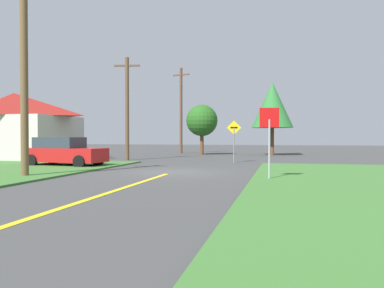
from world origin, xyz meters
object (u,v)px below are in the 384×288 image
object	(u,v)px
barn	(14,126)
parked_car_near_building	(64,152)
stop_sign	(269,129)
utility_pole_mid	(127,107)
pine_tree_center	(202,121)
direction_sign	(234,136)
utility_pole_far	(181,109)
utility_pole_near	(24,73)
oak_tree_left	(272,105)

from	to	relation	value
barn	parked_car_near_building	bearing A→B (deg)	-35.88
stop_sign	parked_car_near_building	size ratio (longest dim) A/B	0.58
utility_pole_mid	barn	xyz separation A→B (m)	(-8.63, -0.65, -1.31)
parked_car_near_building	pine_tree_center	bearing A→B (deg)	78.93
stop_sign	direction_sign	size ratio (longest dim) A/B	1.02
utility_pole_mid	utility_pole_far	xyz separation A→B (m)	(0.86, 11.57, 0.62)
utility_pole_near	utility_pole_far	xyz separation A→B (m)	(0.46, 23.14, 0.13)
utility_pole_near	pine_tree_center	world-z (taller)	utility_pole_near
stop_sign	utility_pole_far	xyz separation A→B (m)	(-9.24, 22.00, 2.43)
utility_pole_far	oak_tree_left	distance (m)	9.07
utility_pole_near	utility_pole_mid	xyz separation A→B (m)	(-0.40, 11.57, -0.49)
oak_tree_left	pine_tree_center	world-z (taller)	oak_tree_left
utility_pole_near	parked_car_near_building	bearing A→B (deg)	106.69
utility_pole_far	parked_car_near_building	bearing A→B (deg)	-96.93
parked_car_near_building	utility_pole_near	world-z (taller)	utility_pole_near
utility_pole_far	pine_tree_center	size ratio (longest dim) A/B	1.85
stop_sign	utility_pole_far	bearing A→B (deg)	-73.41
utility_pole_far	direction_sign	xyz separation A→B (m)	(6.75, -12.42, -2.69)
parked_car_near_building	barn	world-z (taller)	barn
oak_tree_left	stop_sign	bearing A→B (deg)	-88.99
utility_pole_mid	direction_sign	world-z (taller)	utility_pole_mid
stop_sign	direction_sign	xyz separation A→B (m)	(-2.49, 9.58, -0.26)
parked_car_near_building	utility_pole_far	size ratio (longest dim) A/B	0.56
pine_tree_center	barn	xyz separation A→B (m)	(-12.10, -9.75, -0.68)
utility_pole_near	oak_tree_left	xyz separation A→B (m)	(9.34, 21.29, 0.23)
direction_sign	barn	world-z (taller)	barn
parked_car_near_building	direction_sign	bearing A→B (deg)	36.39
stop_sign	utility_pole_near	world-z (taller)	utility_pole_near
barn	direction_sign	bearing A→B (deg)	-0.70
utility_pole_far	direction_sign	distance (m)	14.39
barn	utility_pole_mid	bearing A→B (deg)	4.33
utility_pole_near	barn	xyz separation A→B (m)	(-9.03, 10.91, -1.80)
direction_sign	utility_pole_far	bearing A→B (deg)	118.53
pine_tree_center	barn	bearing A→B (deg)	-141.15
utility_pole_near	stop_sign	bearing A→B (deg)	6.69
stop_sign	utility_pole_far	world-z (taller)	utility_pole_far
parked_car_near_building	utility_pole_mid	distance (m)	6.78
stop_sign	utility_pole_mid	distance (m)	14.63
utility_pole_near	direction_sign	world-z (taller)	utility_pole_near
utility_pole_mid	oak_tree_left	bearing A→B (deg)	44.95
utility_pole_near	utility_pole_mid	world-z (taller)	utility_pole_near
utility_pole_far	pine_tree_center	xyz separation A→B (m)	(2.61, -2.47, -1.24)
barn	stop_sign	bearing A→B (deg)	-27.56
utility_pole_mid	utility_pole_far	world-z (taller)	utility_pole_far
utility_pole_far	barn	xyz separation A→B (m)	(-9.49, -12.22, -1.93)
utility_pole_far	pine_tree_center	bearing A→B (deg)	-43.40
parked_car_near_building	utility_pole_far	xyz separation A→B (m)	(2.13, 17.54, 3.55)
stop_sign	utility_pole_mid	xyz separation A→B (m)	(-10.10, 10.43, 1.81)
stop_sign	direction_sign	distance (m)	9.90
utility_pole_mid	stop_sign	bearing A→B (deg)	-45.93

